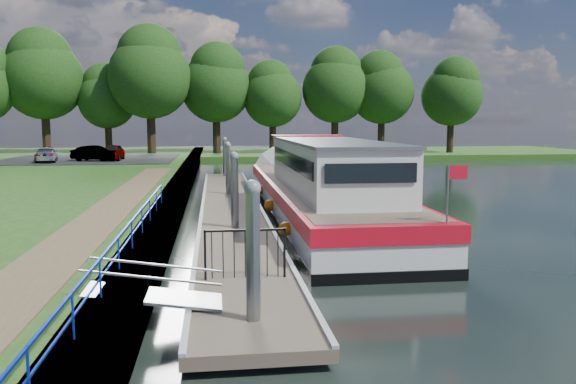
{
  "coord_description": "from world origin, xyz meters",
  "views": [
    {
      "loc": [
        -0.65,
        -10.27,
        3.97
      ],
      "look_at": [
        1.98,
        9.84,
        1.4
      ],
      "focal_mm": 35.0,
      "sensor_mm": 36.0,
      "label": 1
    }
  ],
  "objects": [
    {
      "name": "carpark",
      "position": [
        -11.0,
        38.0,
        0.81
      ],
      "size": [
        14.0,
        12.0,
        0.06
      ],
      "primitive_type": "cube",
      "color": "black",
      "rests_on": "riverbank"
    },
    {
      "name": "car_c",
      "position": [
        -13.54,
        35.04,
        1.39
      ],
      "size": [
        2.32,
        4.04,
        1.1
      ],
      "primitive_type": "imported",
      "rotation": [
        0.0,
        0.0,
        3.36
      ],
      "color": "#999999",
      "rests_on": "carpark"
    },
    {
      "name": "mooring_piles",
      "position": [
        0.0,
        13.0,
        1.28
      ],
      "size": [
        0.3,
        27.3,
        3.55
      ],
      "color": "gray",
      "rests_on": "ground"
    },
    {
      "name": "car_a",
      "position": [
        -8.81,
        36.42,
        1.48
      ],
      "size": [
        1.54,
        3.77,
        1.28
      ],
      "primitive_type": "imported",
      "rotation": [
        0.0,
        0.0,
        -0.01
      ],
      "color": "#999999",
      "rests_on": "carpark"
    },
    {
      "name": "barge",
      "position": [
        3.6,
        13.08,
        1.09
      ],
      "size": [
        4.36,
        21.15,
        4.78
      ],
      "color": "black",
      "rests_on": "ground"
    },
    {
      "name": "blue_fence",
      "position": [
        -2.75,
        3.0,
        1.31
      ],
      "size": [
        0.04,
        18.04,
        0.72
      ],
      "color": "#0C2DBF",
      "rests_on": "riverbank"
    },
    {
      "name": "pontoon",
      "position": [
        0.0,
        13.0,
        0.18
      ],
      "size": [
        2.5,
        30.0,
        0.56
      ],
      "color": "brown",
      "rests_on": "ground"
    },
    {
      "name": "bank_edge",
      "position": [
        -2.55,
        15.0,
        0.39
      ],
      "size": [
        1.1,
        90.0,
        0.78
      ],
      "primitive_type": "cube",
      "color": "#473D2D",
      "rests_on": "ground"
    },
    {
      "name": "horizon_trees",
      "position": [
        -1.61,
        48.68,
        7.95
      ],
      "size": [
        54.38,
        10.03,
        12.87
      ],
      "color": "#332316",
      "rests_on": "ground"
    },
    {
      "name": "footpath",
      "position": [
        -4.4,
        8.0,
        0.8
      ],
      "size": [
        1.6,
        40.0,
        0.05
      ],
      "primitive_type": "cube",
      "color": "brown",
      "rests_on": "riverbank"
    },
    {
      "name": "gate_panel",
      "position": [
        -0.0,
        2.2,
        1.15
      ],
      "size": [
        1.85,
        0.05,
        1.15
      ],
      "color": "black",
      "rests_on": "ground"
    },
    {
      "name": "far_bank",
      "position": [
        12.0,
        52.0,
        0.3
      ],
      "size": [
        60.0,
        18.0,
        0.6
      ],
      "primitive_type": "cube",
      "color": "#234D16",
      "rests_on": "ground"
    },
    {
      "name": "car_b",
      "position": [
        -9.97,
        35.48,
        1.44
      ],
      "size": [
        3.89,
        2.44,
        1.21
      ],
      "primitive_type": "imported",
      "rotation": [
        0.0,
        0.0,
        1.23
      ],
      "color": "#999999",
      "rests_on": "carpark"
    },
    {
      "name": "gangway",
      "position": [
        -1.85,
        0.5,
        0.63
      ],
      "size": [
        2.58,
        1.0,
        0.92
      ],
      "color": "#A5A8AD",
      "rests_on": "ground"
    },
    {
      "name": "ground",
      "position": [
        0.0,
        0.0,
        0.0
      ],
      "size": [
        160.0,
        160.0,
        0.0
      ],
      "primitive_type": "plane",
      "color": "black",
      "rests_on": "ground"
    }
  ]
}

